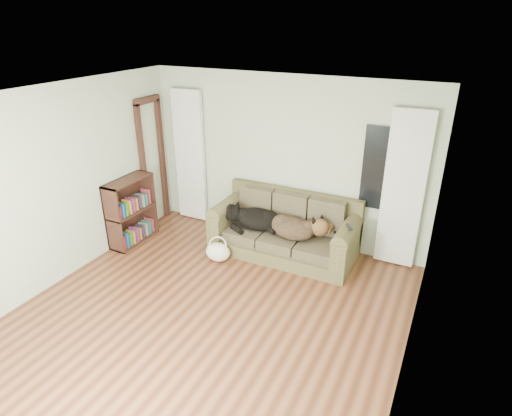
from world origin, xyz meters
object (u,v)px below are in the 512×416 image
at_px(dog_black_lab, 255,220).
at_px(tote_bag, 218,251).
at_px(sofa, 284,227).
at_px(bookshelf, 131,212).
at_px(dog_shepherd, 295,228).

xyz_separation_m(dog_black_lab, tote_bag, (-0.32, -0.60, -0.32)).
relative_size(sofa, tote_bag, 5.64).
height_order(tote_bag, bookshelf, bookshelf).
xyz_separation_m(sofa, bookshelf, (-2.32, -0.69, 0.05)).
distance_m(dog_shepherd, tote_bag, 1.20).
relative_size(sofa, dog_shepherd, 2.94).
bearing_deg(tote_bag, dog_black_lab, 62.09).
height_order(dog_black_lab, tote_bag, dog_black_lab).
bearing_deg(tote_bag, bookshelf, -177.48).
xyz_separation_m(dog_shepherd, tote_bag, (-0.99, -0.58, -0.33)).
bearing_deg(sofa, dog_black_lab, -176.76).
bearing_deg(tote_bag, sofa, 38.26).
xyz_separation_m(sofa, tote_bag, (-0.79, -0.62, -0.29)).
bearing_deg(tote_bag, dog_shepherd, 30.50).
xyz_separation_m(dog_shepherd, bookshelf, (-2.52, -0.65, 0.01)).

